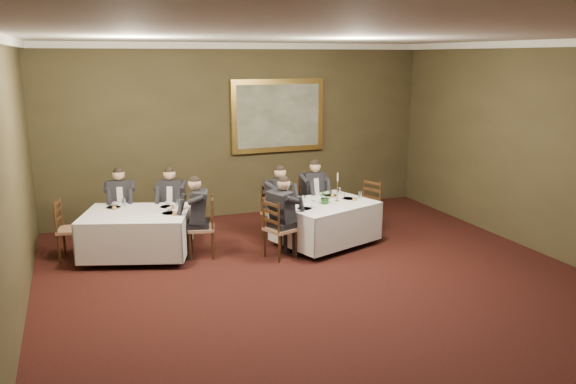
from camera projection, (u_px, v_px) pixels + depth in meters
ground at (353, 310)px, 7.37m from camera, size 10.00×10.00×0.00m
ceiling at (361, 34)px, 6.54m from camera, size 8.00×10.00×0.10m
back_wall at (242, 131)px, 11.49m from camera, size 8.00×0.10×3.50m
crown_molding at (361, 39)px, 6.55m from camera, size 8.00×10.00×0.12m
table_main at (325, 220)px, 9.82m from camera, size 1.94×1.69×0.67m
table_second at (137, 231)px, 9.21m from camera, size 2.01×1.75×0.67m
chair_main_backleft at (276, 223)px, 10.21m from camera, size 0.59×0.58×1.00m
diner_main_backleft at (277, 211)px, 10.15m from camera, size 0.58×0.61×1.35m
chair_main_backright at (312, 215)px, 10.75m from camera, size 0.48×0.46×1.00m
diner_main_backright at (313, 203)px, 10.69m from camera, size 0.45×0.52×1.35m
chair_main_endleft at (280, 241)px, 9.22m from camera, size 0.55×0.56×1.00m
diner_main_endleft at (280, 228)px, 9.18m from camera, size 0.59×0.54×1.35m
chair_main_endright at (365, 219)px, 10.49m from camera, size 0.56×0.57×1.00m
chair_sec_backleft at (123, 225)px, 10.07m from camera, size 0.48×0.47×1.00m
diner_sec_backleft at (122, 213)px, 10.01m from camera, size 0.45×0.52×1.35m
chair_sec_backright at (173, 225)px, 10.11m from camera, size 0.57×0.56×1.00m
diner_sec_backright at (173, 213)px, 10.04m from camera, size 0.56×0.60×1.35m
chair_sec_endright at (202, 240)px, 9.30m from camera, size 0.52×0.53×1.00m
diner_sec_endright at (201, 226)px, 9.24m from camera, size 0.57×0.51×1.35m
chair_sec_endleft at (72, 241)px, 9.20m from camera, size 0.50×0.52×1.00m
centerpiece at (325, 196)px, 9.65m from camera, size 0.29×0.27×0.27m
candlestick at (337, 190)px, 9.82m from camera, size 0.08×0.08×0.52m
place_setting_table_main at (296, 201)px, 9.77m from camera, size 0.33×0.31×0.14m
place_setting_table_second at (116, 205)px, 9.50m from camera, size 0.33×0.31×0.14m
painting at (278, 116)px, 11.63m from camera, size 2.00×0.09×1.50m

